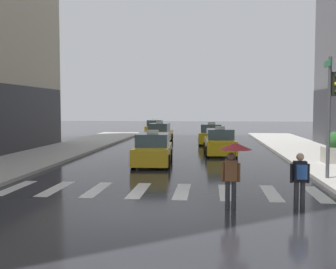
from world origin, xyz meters
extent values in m
plane|color=#26262B|center=(0.00, 0.00, 0.00)|extent=(160.00, 160.00, 0.00)
cube|color=silver|center=(-5.40, 3.00, 0.00)|extent=(0.50, 2.80, 0.01)
cube|color=silver|center=(-3.86, 3.00, 0.00)|extent=(0.50, 2.80, 0.01)
cube|color=silver|center=(-2.31, 3.00, 0.00)|extent=(0.50, 2.80, 0.01)
cube|color=silver|center=(-0.77, 3.00, 0.00)|extent=(0.50, 2.80, 0.01)
cube|color=silver|center=(0.77, 3.00, 0.00)|extent=(0.50, 2.80, 0.01)
cube|color=silver|center=(2.31, 3.00, 0.00)|extent=(0.50, 2.80, 0.01)
cube|color=silver|center=(3.86, 3.00, 0.00)|extent=(0.50, 2.80, 0.01)
cube|color=silver|center=(5.40, 3.00, 0.00)|extent=(0.50, 2.80, 0.01)
cylinder|color=#47474C|center=(6.41, 5.48, 2.55)|extent=(0.14, 0.14, 4.80)
cube|color=black|center=(6.63, 5.48, 3.88)|extent=(0.30, 0.26, 0.95)
sphere|color=#28231E|center=(6.63, 5.34, 3.58)|extent=(0.17, 0.17, 0.17)
cube|color=#196638|center=(6.36, 5.66, 4.70)|extent=(0.04, 0.84, 0.24)
cube|color=gold|center=(-1.22, 9.75, 0.56)|extent=(2.04, 4.59, 0.84)
cube|color=#384C5B|center=(-1.21, 9.65, 1.30)|extent=(1.71, 2.18, 0.64)
cube|color=silver|center=(-1.21, 9.65, 1.71)|extent=(0.61, 0.27, 0.18)
cylinder|color=black|center=(-2.14, 11.06, 0.33)|extent=(0.25, 0.67, 0.66)
cylinder|color=black|center=(-0.44, 11.15, 0.33)|extent=(0.25, 0.67, 0.66)
cylinder|color=black|center=(-2.00, 8.36, 0.33)|extent=(0.25, 0.67, 0.66)
cylinder|color=black|center=(-0.29, 8.45, 0.33)|extent=(0.25, 0.67, 0.66)
cube|color=#F2EAB2|center=(-1.97, 11.99, 0.60)|extent=(0.20, 0.05, 0.14)
cube|color=#F2EAB2|center=(-0.71, 12.05, 0.60)|extent=(0.20, 0.05, 0.14)
cube|color=yellow|center=(2.37, 14.76, 0.56)|extent=(2.04, 4.59, 0.84)
cube|color=#384C5B|center=(2.37, 14.66, 1.30)|extent=(1.71, 2.18, 0.64)
cube|color=silver|center=(2.37, 14.66, 1.71)|extent=(0.61, 0.27, 0.18)
cylinder|color=black|center=(1.44, 16.06, 0.33)|extent=(0.26, 0.67, 0.66)
cylinder|color=black|center=(3.15, 16.16, 0.33)|extent=(0.26, 0.67, 0.66)
cylinder|color=black|center=(1.59, 13.37, 0.33)|extent=(0.26, 0.67, 0.66)
cylinder|color=black|center=(3.29, 13.46, 0.33)|extent=(0.26, 0.67, 0.66)
cube|color=#F2EAB2|center=(1.62, 17.00, 0.60)|extent=(0.20, 0.05, 0.14)
cube|color=#F2EAB2|center=(2.87, 17.06, 0.60)|extent=(0.20, 0.05, 0.14)
cube|color=yellow|center=(1.89, 22.35, 0.56)|extent=(2.02, 4.58, 0.84)
cube|color=#384C5B|center=(1.88, 22.25, 1.30)|extent=(1.70, 2.18, 0.64)
cube|color=silver|center=(1.88, 22.25, 1.71)|extent=(0.61, 0.27, 0.18)
cylinder|color=black|center=(1.10, 23.74, 0.33)|extent=(0.25, 0.67, 0.66)
cylinder|color=black|center=(2.80, 23.66, 0.33)|extent=(0.25, 0.67, 0.66)
cylinder|color=black|center=(0.97, 21.04, 0.33)|extent=(0.25, 0.67, 0.66)
cylinder|color=black|center=(2.67, 20.96, 0.33)|extent=(0.25, 0.67, 0.66)
cube|color=#F2EAB2|center=(1.37, 24.65, 0.60)|extent=(0.20, 0.05, 0.14)
cube|color=#F2EAB2|center=(2.62, 24.59, 0.60)|extent=(0.20, 0.05, 0.14)
cube|color=gold|center=(-2.59, 23.70, 0.56)|extent=(1.96, 4.56, 0.84)
cube|color=#384C5B|center=(-2.59, 23.60, 1.30)|extent=(1.68, 2.16, 0.64)
cube|color=silver|center=(-2.59, 23.60, 1.71)|extent=(0.61, 0.26, 0.18)
cylinder|color=black|center=(-3.39, 25.08, 0.33)|extent=(0.24, 0.67, 0.66)
cylinder|color=black|center=(-1.68, 25.01, 0.33)|extent=(0.24, 0.67, 0.66)
cylinder|color=black|center=(-3.49, 22.38, 0.33)|extent=(0.24, 0.67, 0.66)
cylinder|color=black|center=(-1.78, 22.32, 0.33)|extent=(0.24, 0.67, 0.66)
cube|color=#F2EAB2|center=(-3.13, 25.99, 0.60)|extent=(0.20, 0.05, 0.14)
cube|color=#F2EAB2|center=(-1.87, 25.94, 0.60)|extent=(0.20, 0.05, 0.14)
cube|color=yellow|center=(-4.27, 33.34, 0.56)|extent=(1.92, 4.55, 0.84)
cube|color=#384C5B|center=(-4.26, 33.24, 1.30)|extent=(1.66, 2.14, 0.64)
cube|color=silver|center=(-4.26, 33.24, 1.71)|extent=(0.61, 0.26, 0.18)
cylinder|color=black|center=(-5.16, 34.67, 0.33)|extent=(0.24, 0.67, 0.66)
cylinder|color=black|center=(-3.45, 34.71, 0.33)|extent=(0.24, 0.67, 0.66)
cylinder|color=black|center=(-5.08, 31.97, 0.33)|extent=(0.24, 0.67, 0.66)
cylinder|color=black|center=(-3.37, 32.01, 0.33)|extent=(0.24, 0.67, 0.66)
cube|color=#F2EAB2|center=(-4.96, 35.59, 0.60)|extent=(0.20, 0.05, 0.14)
cube|color=#F2EAB2|center=(-3.70, 35.63, 0.60)|extent=(0.20, 0.05, 0.14)
cylinder|color=#333338|center=(2.25, 0.66, 0.41)|extent=(0.14, 0.14, 0.82)
cylinder|color=#333338|center=(2.43, 0.66, 0.41)|extent=(0.14, 0.14, 0.82)
cube|color=brown|center=(2.34, 0.66, 1.12)|extent=(0.36, 0.24, 0.60)
sphere|color=brown|center=(2.34, 0.66, 1.54)|extent=(0.22, 0.22, 0.22)
cylinder|color=brown|center=(2.11, 0.66, 1.07)|extent=(0.09, 0.09, 0.55)
cylinder|color=brown|center=(2.57, 0.66, 1.07)|extent=(0.09, 0.09, 0.55)
cylinder|color=#4C4C4C|center=(2.46, 0.66, 1.42)|extent=(0.02, 0.02, 1.00)
cone|color=maroon|center=(2.46, 0.66, 1.84)|extent=(0.96, 0.96, 0.20)
cylinder|color=#333338|center=(4.22, 0.70, 0.41)|extent=(0.14, 0.14, 0.82)
cylinder|color=#333338|center=(4.40, 0.70, 0.41)|extent=(0.14, 0.14, 0.82)
cube|color=black|center=(4.31, 0.70, 1.12)|extent=(0.36, 0.24, 0.60)
sphere|color=tan|center=(4.31, 0.70, 1.54)|extent=(0.22, 0.22, 0.22)
cylinder|color=black|center=(4.08, 0.70, 1.07)|extent=(0.09, 0.09, 0.55)
cylinder|color=black|center=(4.54, 0.70, 1.07)|extent=(0.09, 0.09, 0.55)
cube|color=#264C8C|center=(4.31, 0.48, 1.14)|extent=(0.28, 0.18, 0.40)
cube|color=#A8A399|center=(8.05, 10.17, 0.55)|extent=(1.10, 1.10, 0.80)
sphere|color=#285628|center=(8.05, 10.17, 1.30)|extent=(0.90, 0.90, 0.90)
camera|label=1|loc=(1.72, -11.18, 2.93)|focal=43.53mm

